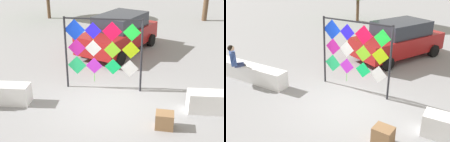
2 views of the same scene
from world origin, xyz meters
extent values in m
plane|color=gray|center=(0.00, 0.00, 0.00)|extent=(120.00, 120.00, 0.00)
cylinder|color=#232328|center=(-1.54, 1.07, 1.28)|extent=(0.07, 0.07, 2.55)
cylinder|color=#232328|center=(1.04, 0.93, 1.28)|extent=(0.07, 0.07, 2.55)
cylinder|color=#232328|center=(-0.25, 1.00, 2.50)|extent=(2.59, 0.19, 0.06)
cube|color=#29DA7D|center=(-1.17, 1.05, 0.85)|extent=(0.67, 0.05, 0.67)
cube|color=#D12FE6|center=(-0.57, 1.01, 0.87)|extent=(0.58, 0.04, 0.58)
cylinder|color=#2EE516|center=(-0.57, 1.02, 0.42)|extent=(0.02, 0.02, 0.30)
cube|color=#13E469|center=(0.09, 0.98, 0.86)|extent=(0.57, 0.04, 0.57)
cube|color=white|center=(0.66, 0.96, 0.83)|extent=(0.62, 0.04, 0.62)
cube|color=#CF20A3|center=(-1.15, 1.04, 1.49)|extent=(0.62, 0.04, 0.62)
cube|color=white|center=(-0.59, 1.03, 1.49)|extent=(0.58, 0.04, 0.58)
cube|color=#84D723|center=(0.07, 0.98, 1.46)|extent=(0.58, 0.04, 0.58)
cube|color=#ABD210|center=(0.69, 0.96, 1.49)|extent=(0.60, 0.04, 0.60)
cube|color=#1241F4|center=(-1.21, 1.07, 2.11)|extent=(0.73, 0.05, 0.73)
cube|color=#271AF7|center=(-0.58, 1.04, 2.10)|extent=(0.57, 0.04, 0.57)
cylinder|color=yellow|center=(-0.58, 1.05, 1.67)|extent=(0.02, 0.02, 0.30)
cube|color=#E90C3A|center=(0.05, 0.99, 2.10)|extent=(0.66, 0.05, 0.66)
cylinder|color=#16E5BB|center=(0.05, 1.00, 1.59)|extent=(0.02, 0.02, 0.37)
cube|color=#1EDD3A|center=(0.71, 0.97, 2.09)|extent=(0.59, 0.04, 0.59)
cylinder|color=#E516C7|center=(0.71, 0.98, 1.69)|extent=(0.02, 0.02, 0.20)
cube|color=maroon|center=(0.02, 5.15, 0.71)|extent=(3.77, 4.92, 0.81)
cube|color=#282D38|center=(0.09, 5.30, 1.43)|extent=(2.66, 3.03, 0.65)
cylinder|color=black|center=(0.19, 3.34, 0.30)|extent=(0.48, 0.65, 0.60)
cylinder|color=black|center=(-1.54, 4.21, 0.30)|extent=(0.48, 0.65, 0.60)
cylinder|color=black|center=(1.58, 6.09, 0.30)|extent=(0.48, 0.65, 0.60)
cylinder|color=black|center=(-0.16, 6.96, 0.30)|extent=(0.48, 0.65, 0.60)
cube|color=olive|center=(1.71, -1.28, 0.23)|extent=(0.54, 0.46, 0.46)
cylinder|color=brown|center=(-5.28, 11.74, 1.16)|extent=(0.23, 0.23, 2.32)
camera|label=1|loc=(0.87, -8.44, 4.70)|focal=47.80mm
camera|label=2|loc=(3.29, -6.38, 4.28)|focal=40.16mm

